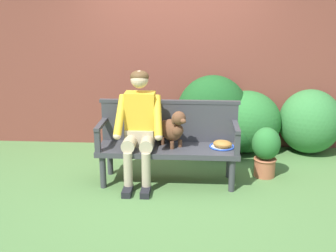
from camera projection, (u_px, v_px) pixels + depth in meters
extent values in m
plane|color=#4C753D|center=(168.00, 182.00, 4.91)|extent=(40.00, 40.00, 0.00)
cube|color=brown|center=(175.00, 55.00, 6.02)|extent=(8.00, 0.30, 2.63)
ellipsoid|color=#337538|center=(310.00, 121.00, 5.80)|extent=(0.85, 0.83, 0.90)
ellipsoid|color=#194C1E|center=(213.00, 114.00, 5.83)|extent=(1.01, 0.85, 1.08)
ellipsoid|color=#286B2D|center=(247.00, 122.00, 5.84)|extent=(0.95, 0.91, 0.87)
ellipsoid|color=#194C1E|center=(228.00, 131.00, 5.87)|extent=(1.05, 0.92, 0.60)
cube|color=#38383D|center=(168.00, 149.00, 4.80)|extent=(1.61, 0.52, 0.06)
cylinder|color=#38383D|center=(103.00, 172.00, 4.71)|extent=(0.07, 0.07, 0.38)
cylinder|color=#38383D|center=(232.00, 175.00, 4.62)|extent=(0.07, 0.07, 0.38)
cylinder|color=#38383D|center=(110.00, 160.00, 5.10)|extent=(0.07, 0.07, 0.38)
cylinder|color=#38383D|center=(229.00, 162.00, 5.00)|extent=(0.07, 0.07, 0.38)
cube|color=#38383D|center=(169.00, 122.00, 4.95)|extent=(1.61, 0.05, 0.46)
cube|color=#38383D|center=(169.00, 102.00, 4.88)|extent=(1.65, 0.06, 0.04)
cube|color=#38383D|center=(98.00, 142.00, 4.59)|extent=(0.06, 0.06, 0.24)
cube|color=#38383D|center=(101.00, 124.00, 4.77)|extent=(0.06, 0.52, 0.04)
cube|color=#38383D|center=(237.00, 145.00, 4.50)|extent=(0.06, 0.06, 0.24)
cube|color=#38383D|center=(236.00, 126.00, 4.67)|extent=(0.06, 0.52, 0.04)
cube|color=black|center=(127.00, 191.00, 4.58)|extent=(0.10, 0.24, 0.07)
cylinder|color=tan|center=(128.00, 169.00, 4.60)|extent=(0.10, 0.10, 0.39)
cylinder|color=tan|center=(130.00, 143.00, 4.68)|extent=(0.15, 0.33, 0.15)
cube|color=black|center=(146.00, 192.00, 4.57)|extent=(0.10, 0.24, 0.07)
cylinder|color=tan|center=(146.00, 170.00, 4.58)|extent=(0.10, 0.10, 0.39)
cylinder|color=tan|center=(148.00, 143.00, 4.67)|extent=(0.15, 0.33, 0.15)
cube|color=tan|center=(141.00, 137.00, 4.83)|extent=(0.32, 0.24, 0.20)
cube|color=gold|center=(140.00, 115.00, 4.78)|extent=(0.34, 0.22, 0.52)
cylinder|color=gold|center=(120.00, 115.00, 4.66)|extent=(0.14, 0.34, 0.45)
sphere|color=#DBB28E|center=(117.00, 136.00, 4.60)|extent=(0.09, 0.09, 0.09)
cylinder|color=gold|center=(158.00, 116.00, 4.64)|extent=(0.14, 0.34, 0.45)
sphere|color=#DBB28E|center=(158.00, 137.00, 4.57)|extent=(0.09, 0.09, 0.09)
sphere|color=#DBB28E|center=(139.00, 79.00, 4.64)|extent=(0.20, 0.20, 0.20)
ellipsoid|color=#51381E|center=(139.00, 77.00, 4.64)|extent=(0.21, 0.21, 0.14)
cylinder|color=brown|center=(172.00, 145.00, 4.72)|extent=(0.05, 0.05, 0.08)
cylinder|color=brown|center=(180.00, 143.00, 4.78)|extent=(0.05, 0.05, 0.08)
cylinder|color=brown|center=(163.00, 141.00, 4.86)|extent=(0.05, 0.05, 0.08)
cylinder|color=brown|center=(171.00, 139.00, 4.93)|extent=(0.05, 0.05, 0.08)
ellipsoid|color=brown|center=(171.00, 130.00, 4.78)|extent=(0.36, 0.37, 0.25)
sphere|color=brown|center=(177.00, 131.00, 4.69)|extent=(0.15, 0.15, 0.15)
sphere|color=brown|center=(179.00, 118.00, 4.62)|extent=(0.16, 0.16, 0.16)
ellipsoid|color=brown|center=(183.00, 121.00, 4.57)|extent=(0.11, 0.11, 0.06)
ellipsoid|color=brown|center=(173.00, 120.00, 4.60)|extent=(0.06, 0.06, 0.11)
ellipsoid|color=brown|center=(183.00, 118.00, 4.67)|extent=(0.06, 0.06, 0.11)
sphere|color=brown|center=(164.00, 123.00, 4.88)|extent=(0.07, 0.07, 0.07)
torus|color=blue|center=(222.00, 146.00, 4.78)|extent=(0.33, 0.33, 0.02)
cylinder|color=silver|center=(222.00, 147.00, 4.78)|extent=(0.25, 0.25, 0.00)
cube|color=blue|center=(223.00, 142.00, 4.93)|extent=(0.05, 0.07, 0.02)
cylinder|color=black|center=(224.00, 138.00, 5.06)|extent=(0.06, 0.22, 0.03)
ellipsoid|color=#9E6B2D|center=(222.00, 144.00, 4.75)|extent=(0.27, 0.24, 0.09)
cylinder|color=#A85B3D|center=(265.00, 168.00, 5.05)|extent=(0.25, 0.25, 0.22)
torus|color=#A85B3D|center=(265.00, 159.00, 5.02)|extent=(0.28, 0.28, 0.02)
ellipsoid|color=#286B2D|center=(266.00, 144.00, 4.97)|extent=(0.34, 0.34, 0.39)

